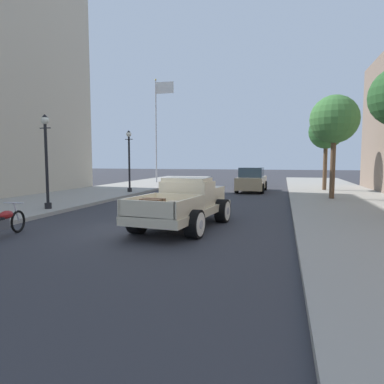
{
  "coord_description": "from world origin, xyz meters",
  "views": [
    {
      "loc": [
        4.13,
        -9.72,
        2.15
      ],
      "look_at": [
        0.96,
        2.33,
        1.0
      ],
      "focal_mm": 32.46,
      "sensor_mm": 36.0,
      "label": 1
    }
  ],
  "objects_px": {
    "hotrod_truck_cream": "(186,203)",
    "flagpole": "(158,119)",
    "street_tree_third": "(326,132)",
    "car_background_tan": "(252,180)",
    "street_lamp_far": "(129,156)",
    "street_lamp_near": "(46,154)",
    "motorcycle_parked": "(2,222)",
    "street_tree_second": "(334,120)"
  },
  "relations": [
    {
      "from": "street_tree_second",
      "to": "street_tree_third",
      "type": "height_order",
      "value": "street_tree_second"
    },
    {
      "from": "street_lamp_near",
      "to": "flagpole",
      "type": "bearing_deg",
      "value": 95.0
    },
    {
      "from": "car_background_tan",
      "to": "street_lamp_far",
      "type": "relative_size",
      "value": 1.13
    },
    {
      "from": "street_tree_second",
      "to": "hotrod_truck_cream",
      "type": "bearing_deg",
      "value": -122.94
    },
    {
      "from": "car_background_tan",
      "to": "street_tree_third",
      "type": "bearing_deg",
      "value": 10.14
    },
    {
      "from": "hotrod_truck_cream",
      "to": "flagpole",
      "type": "bearing_deg",
      "value": 112.7
    },
    {
      "from": "hotrod_truck_cream",
      "to": "flagpole",
      "type": "relative_size",
      "value": 0.55
    },
    {
      "from": "hotrod_truck_cream",
      "to": "street_tree_second",
      "type": "xyz_separation_m",
      "value": [
        5.5,
        8.49,
        3.44
      ]
    },
    {
      "from": "car_background_tan",
      "to": "street_tree_third",
      "type": "xyz_separation_m",
      "value": [
        4.77,
        0.85,
        3.22
      ]
    },
    {
      "from": "street_tree_third",
      "to": "flagpole",
      "type": "bearing_deg",
      "value": 160.35
    },
    {
      "from": "street_lamp_far",
      "to": "car_background_tan",
      "type": "bearing_deg",
      "value": 27.33
    },
    {
      "from": "street_lamp_near",
      "to": "flagpole",
      "type": "height_order",
      "value": "flagpole"
    },
    {
      "from": "motorcycle_parked",
      "to": "street_tree_third",
      "type": "relative_size",
      "value": 0.42
    },
    {
      "from": "street_lamp_near",
      "to": "street_tree_third",
      "type": "distance_m",
      "value": 17.44
    },
    {
      "from": "car_background_tan",
      "to": "street_lamp_near",
      "type": "relative_size",
      "value": 1.13
    },
    {
      "from": "hotrod_truck_cream",
      "to": "street_lamp_far",
      "type": "xyz_separation_m",
      "value": [
        -6.34,
        9.31,
        1.63
      ]
    },
    {
      "from": "motorcycle_parked",
      "to": "street_tree_third",
      "type": "xyz_separation_m",
      "value": [
        10.15,
        16.95,
        3.55
      ]
    },
    {
      "from": "flagpole",
      "to": "street_tree_third",
      "type": "bearing_deg",
      "value": -19.65
    },
    {
      "from": "motorcycle_parked",
      "to": "street_lamp_far",
      "type": "relative_size",
      "value": 0.55
    },
    {
      "from": "motorcycle_parked",
      "to": "street_lamp_near",
      "type": "bearing_deg",
      "value": 113.2
    },
    {
      "from": "street_lamp_near",
      "to": "street_tree_third",
      "type": "height_order",
      "value": "street_tree_third"
    },
    {
      "from": "motorcycle_parked",
      "to": "street_tree_third",
      "type": "bearing_deg",
      "value": 59.07
    },
    {
      "from": "flagpole",
      "to": "street_tree_third",
      "type": "xyz_separation_m",
      "value": [
        13.58,
        -4.85,
        -1.78
      ]
    },
    {
      "from": "street_lamp_far",
      "to": "flagpole",
      "type": "relative_size",
      "value": 0.42
    },
    {
      "from": "street_tree_second",
      "to": "street_tree_third",
      "type": "bearing_deg",
      "value": 87.7
    },
    {
      "from": "motorcycle_parked",
      "to": "car_background_tan",
      "type": "distance_m",
      "value": 16.97
    },
    {
      "from": "motorcycle_parked",
      "to": "flagpole",
      "type": "bearing_deg",
      "value": 98.93
    },
    {
      "from": "car_background_tan",
      "to": "street_tree_third",
      "type": "distance_m",
      "value": 5.82
    },
    {
      "from": "hotrod_truck_cream",
      "to": "street_tree_third",
      "type": "relative_size",
      "value": 1.01
    },
    {
      "from": "street_lamp_near",
      "to": "flagpole",
      "type": "relative_size",
      "value": 0.42
    },
    {
      "from": "street_lamp_far",
      "to": "street_tree_second",
      "type": "bearing_deg",
      "value": -3.96
    },
    {
      "from": "car_background_tan",
      "to": "street_lamp_far",
      "type": "bearing_deg",
      "value": -152.67
    },
    {
      "from": "flagpole",
      "to": "street_tree_second",
      "type": "height_order",
      "value": "flagpole"
    },
    {
      "from": "hotrod_truck_cream",
      "to": "car_background_tan",
      "type": "height_order",
      "value": "car_background_tan"
    },
    {
      "from": "street_tree_second",
      "to": "street_tree_third",
      "type": "relative_size",
      "value": 1.06
    },
    {
      "from": "car_background_tan",
      "to": "street_lamp_far",
      "type": "distance_m",
      "value": 8.36
    },
    {
      "from": "motorcycle_parked",
      "to": "car_background_tan",
      "type": "relative_size",
      "value": 0.49
    },
    {
      "from": "car_background_tan",
      "to": "street_tree_second",
      "type": "relative_size",
      "value": 0.82
    },
    {
      "from": "street_lamp_far",
      "to": "flagpole",
      "type": "distance_m",
      "value": 10.17
    },
    {
      "from": "motorcycle_parked",
      "to": "street_lamp_near",
      "type": "distance_m",
      "value": 5.22
    },
    {
      "from": "street_lamp_far",
      "to": "motorcycle_parked",
      "type": "bearing_deg",
      "value": -81.22
    },
    {
      "from": "car_background_tan",
      "to": "street_tree_second",
      "type": "bearing_deg",
      "value": -45.23
    }
  ]
}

